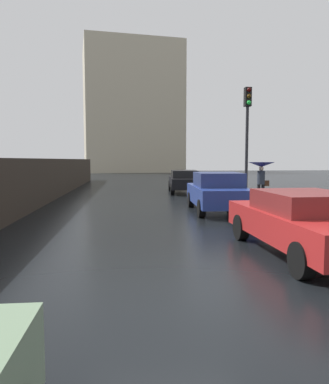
# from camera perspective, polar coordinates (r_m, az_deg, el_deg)

# --- Properties ---
(ground) EXTENTS (120.00, 120.00, 0.00)m
(ground) POSITION_cam_1_polar(r_m,az_deg,el_deg) (5.73, 1.06, -14.86)
(ground) COLOR black
(car_black_near_kerb) EXTENTS (1.98, 4.39, 1.33)m
(car_black_near_kerb) POSITION_cam_1_polar(r_m,az_deg,el_deg) (21.74, 3.07, 1.77)
(car_black_near_kerb) COLOR black
(car_black_near_kerb) RESTS_ON ground
(car_red_mid_road) EXTENTS (2.00, 4.55, 1.29)m
(car_red_mid_road) POSITION_cam_1_polar(r_m,az_deg,el_deg) (8.09, 20.98, -4.29)
(car_red_mid_road) COLOR maroon
(car_red_mid_road) RESTS_ON ground
(car_blue_behind_camera) EXTENTS (2.05, 4.27, 1.47)m
(car_blue_behind_camera) POSITION_cam_1_polar(r_m,az_deg,el_deg) (13.91, 8.32, 0.06)
(car_blue_behind_camera) COLOR navy
(car_blue_behind_camera) RESTS_ON ground
(pedestrian_with_umbrella_far) EXTENTS (1.12, 1.12, 1.71)m
(pedestrian_with_umbrella_far) POSITION_cam_1_polar(r_m,az_deg,el_deg) (16.28, 14.84, 3.42)
(pedestrian_with_umbrella_far) COLOR black
(pedestrian_with_umbrella_far) RESTS_ON sidewalk_strip
(traffic_light) EXTENTS (0.26, 0.39, 4.70)m
(traffic_light) POSITION_cam_1_polar(r_m,az_deg,el_deg) (15.37, 12.76, 10.22)
(traffic_light) COLOR black
(traffic_light) RESTS_ON sidewalk_strip
(distant_tower) EXTENTS (16.41, 13.92, 19.93)m
(distant_tower) POSITION_cam_1_polar(r_m,az_deg,el_deg) (60.85, -5.17, 12.59)
(distant_tower) COLOR #B2A88E
(distant_tower) RESTS_ON ground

